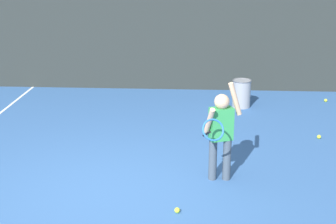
% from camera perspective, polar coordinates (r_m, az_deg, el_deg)
% --- Properties ---
extents(ground_plane, '(20.00, 20.00, 0.00)m').
position_cam_1_polar(ground_plane, '(6.27, -7.18, -9.81)').
color(ground_plane, '#335B93').
extents(back_fence_windscreen, '(13.54, 0.08, 3.53)m').
position_cam_1_polar(back_fence_windscreen, '(10.83, -2.47, 11.86)').
color(back_fence_windscreen, '#282D2B').
rests_on(back_fence_windscreen, ground).
extents(fence_post_1, '(0.09, 0.09, 3.68)m').
position_cam_1_polar(fence_post_1, '(11.32, -13.88, 12.01)').
color(fence_post_1, slate).
rests_on(fence_post_1, ground).
extents(fence_post_2, '(0.09, 0.09, 3.68)m').
position_cam_1_polar(fence_post_2, '(10.89, 9.46, 12.06)').
color(fence_post_2, slate).
rests_on(fence_post_2, ground).
extents(tennis_player, '(0.57, 0.74, 1.35)m').
position_cam_1_polar(tennis_player, '(6.39, 6.24, -2.08)').
color(tennis_player, '#3F4C59').
rests_on(tennis_player, ground).
extents(ball_hopper, '(0.38, 0.38, 0.56)m').
position_cam_1_polar(ball_hopper, '(9.80, 8.68, 2.22)').
color(ball_hopper, gray).
rests_on(ball_hopper, ground).
extents(tennis_ball_1, '(0.07, 0.07, 0.07)m').
position_cam_1_polar(tennis_ball_1, '(5.83, 1.09, -11.53)').
color(tennis_ball_1, '#CCE033').
rests_on(tennis_ball_1, ground).
extents(tennis_ball_3, '(0.07, 0.07, 0.07)m').
position_cam_1_polar(tennis_ball_3, '(8.45, 17.42, -2.81)').
color(tennis_ball_3, '#CCE033').
rests_on(tennis_ball_3, ground).
extents(tennis_ball_6, '(0.07, 0.07, 0.07)m').
position_cam_1_polar(tennis_ball_6, '(10.62, 18.14, 1.32)').
color(tennis_ball_6, '#CCE033').
rests_on(tennis_ball_6, ground).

